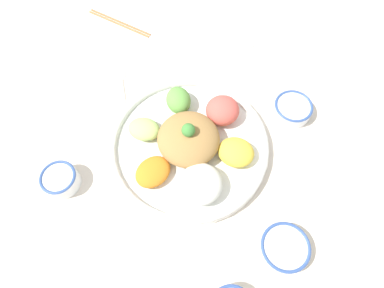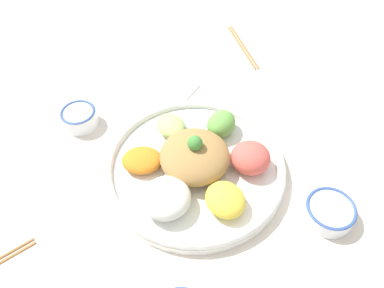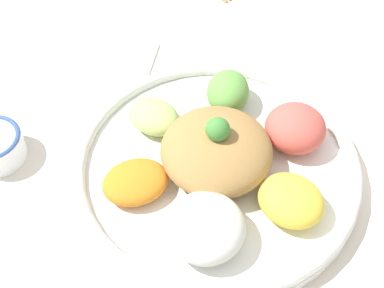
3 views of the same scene
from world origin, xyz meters
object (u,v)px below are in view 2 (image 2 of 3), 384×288
Objects in this scene: chopsticks_pair_near at (243,46)px; serving_spoon_main at (198,85)px; rice_bowl_blue at (79,117)px; salad_platter at (197,164)px; sauce_bowl_red at (330,212)px; serving_spoon_extra at (348,134)px.

serving_spoon_main is (-0.14, 0.19, -0.00)m from chopsticks_pair_near.
rice_bowl_blue reaches higher than chopsticks_pair_near.
chopsticks_pair_near is at bearing -33.60° from salad_platter.
rice_bowl_blue is 0.38× the size of chopsticks_pair_near.
sauce_bowl_red is 0.44× the size of chopsticks_pair_near.
serving_spoon_extra is (0.19, -0.17, -0.02)m from sauce_bowl_red.
salad_platter reaches higher than serving_spoon_extra.
serving_spoon_extra is at bearing 15.24° from chopsticks_pair_near.
salad_platter is 3.97× the size of sauce_bowl_red.
salad_platter reaches higher than rice_bowl_blue.
salad_platter is 0.30m from sauce_bowl_red.
sauce_bowl_red reaches higher than serving_spoon_main.
salad_platter is 0.40m from serving_spoon_extra.
rice_bowl_blue is at bearing 46.07° from salad_platter.
sauce_bowl_red is 0.92× the size of serving_spoon_main.
serving_spoon_extra is at bearing -109.70° from rice_bowl_blue.
chopsticks_pair_near is 0.44m from serving_spoon_extra.
salad_platter is at bearing 119.21° from serving_spoon_extra.
chopsticks_pair_near is (0.61, -0.05, -0.02)m from sauce_bowl_red.
sauce_bowl_red reaches higher than chopsticks_pair_near.
serving_spoon_main is 0.42m from serving_spoon_extra.
chopsticks_pair_near reaches higher than serving_spoon_extra.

